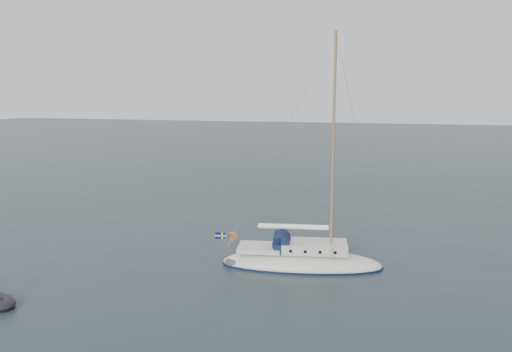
% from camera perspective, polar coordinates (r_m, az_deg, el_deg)
% --- Properties ---
extents(ground, '(300.00, 300.00, 0.00)m').
position_cam_1_polar(ground, '(26.94, 4.43, -10.73)').
color(ground, black).
rests_on(ground, ground).
extents(sailboat, '(9.10, 2.73, 12.95)m').
position_cam_1_polar(sailboat, '(27.28, 5.27, -8.31)').
color(sailboat, silver).
rests_on(sailboat, ground).
extents(dinghy, '(2.94, 1.33, 0.42)m').
position_cam_1_polar(dinghy, '(27.63, -0.51, -9.77)').
color(dinghy, '#4B4C51').
rests_on(dinghy, ground).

